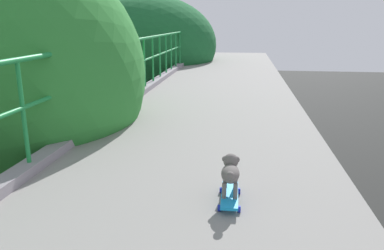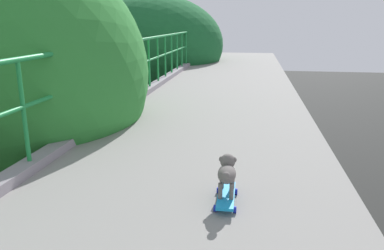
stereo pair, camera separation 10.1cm
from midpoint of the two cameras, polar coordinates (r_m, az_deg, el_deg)
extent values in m
cylinder|color=#1C833D|center=(4.04, -23.56, 1.81)|extent=(0.04, 0.04, 1.03)
cylinder|color=#1C833D|center=(4.70, -18.57, 4.06)|extent=(0.04, 0.04, 1.03)
cylinder|color=#1C833D|center=(5.38, -14.81, 5.72)|extent=(0.04, 0.04, 1.03)
cylinder|color=#1C833D|center=(6.09, -11.90, 6.99)|extent=(0.04, 0.04, 1.03)
cylinder|color=#1C833D|center=(6.82, -9.59, 7.97)|extent=(0.04, 0.04, 1.03)
cylinder|color=#1C833D|center=(7.55, -7.72, 8.76)|extent=(0.04, 0.04, 1.03)
cylinder|color=#1C833D|center=(8.29, -6.18, 9.40)|extent=(0.04, 0.04, 1.03)
cylinder|color=#1C833D|center=(9.04, -4.88, 9.93)|extent=(0.04, 0.04, 1.03)
cylinder|color=#1C833D|center=(9.79, -3.79, 10.37)|extent=(0.04, 0.04, 1.03)
cylinder|color=#1C833D|center=(10.55, -2.84, 10.75)|extent=(0.04, 0.04, 1.03)
cylinder|color=#1C833D|center=(11.30, -2.02, 11.08)|extent=(0.04, 0.04, 1.03)
cylinder|color=#1C833D|center=(12.06, -1.30, 11.36)|extent=(0.04, 0.04, 1.03)
cylinder|color=#1C833D|center=(12.83, -0.67, 11.61)|extent=(0.04, 0.04, 1.03)
cylinder|color=#1C833D|center=(13.59, -0.11, 11.82)|extent=(0.04, 0.04, 1.03)
cylinder|color=#1C833D|center=(14.35, 0.40, 12.02)|extent=(0.04, 0.04, 1.03)
cylinder|color=#1C833D|center=(15.12, 0.85, 12.19)|extent=(0.04, 0.04, 1.03)
cylinder|color=#1C833D|center=(15.89, 1.26, 12.35)|extent=(0.04, 0.04, 1.03)
cylinder|color=#1C833D|center=(16.66, 1.64, 12.49)|extent=(0.04, 0.04, 1.03)
cylinder|color=#1C833D|center=(17.42, 1.98, 12.62)|extent=(0.04, 0.04, 1.03)
cube|color=red|center=(24.61, -13.80, 1.66)|extent=(2.44, 11.42, 3.14)
cube|color=black|center=(24.49, -13.88, 2.91)|extent=(2.46, 10.51, 0.70)
cylinder|color=black|center=(28.18, -8.33, 0.80)|extent=(0.28, 0.96, 0.96)
cylinder|color=black|center=(28.96, -12.75, 0.97)|extent=(0.28, 0.96, 0.96)
cylinder|color=black|center=(21.77, -13.87, -3.91)|extent=(0.28, 0.96, 0.96)
cylinder|color=black|center=(22.77, -19.32, -3.50)|extent=(0.28, 0.96, 0.96)
ellipsoid|color=#2B7B31|center=(6.57, -25.86, 6.96)|extent=(4.40, 4.40, 4.06)
cylinder|color=#503232|center=(15.99, -5.07, -2.63)|extent=(0.57, 0.57, 5.17)
ellipsoid|color=#195A2C|center=(15.23, -5.44, 12.07)|extent=(5.38, 5.38, 3.78)
cube|color=#1996DA|center=(3.24, 6.12, -10.57)|extent=(0.15, 0.52, 0.02)
cylinder|color=#1A28B1|center=(3.41, 7.58, -9.97)|extent=(0.02, 0.05, 0.05)
cylinder|color=#1A28B1|center=(3.41, 4.85, -9.86)|extent=(0.02, 0.05, 0.05)
cylinder|color=#1A28B1|center=(3.11, 7.49, -12.62)|extent=(0.02, 0.05, 0.05)
cylinder|color=#1A28B1|center=(3.11, 4.47, -12.49)|extent=(0.02, 0.05, 0.05)
cylinder|color=#645E5B|center=(3.31, 7.05, -8.49)|extent=(0.04, 0.04, 0.13)
cylinder|color=#645E5B|center=(3.31, 5.44, -8.42)|extent=(0.04, 0.04, 0.13)
cylinder|color=#645E5B|center=(3.13, 6.96, -10.01)|extent=(0.04, 0.04, 0.13)
cylinder|color=#645E5B|center=(3.13, 5.25, -9.94)|extent=(0.04, 0.04, 0.13)
ellipsoid|color=#645E5B|center=(3.18, 6.23, -7.41)|extent=(0.16, 0.28, 0.14)
sphere|color=#645E5B|center=(3.26, 6.34, -5.51)|extent=(0.13, 0.13, 0.13)
ellipsoid|color=#5E6254|center=(3.32, 6.37, -5.30)|extent=(0.05, 0.06, 0.04)
sphere|color=#645E5B|center=(3.25, 7.22, -5.27)|extent=(0.06, 0.06, 0.06)
sphere|color=#645E5B|center=(3.25, 5.48, -5.20)|extent=(0.06, 0.06, 0.06)
sphere|color=#645E5B|center=(3.03, 6.16, -7.73)|extent=(0.07, 0.07, 0.07)
camera|label=1|loc=(0.05, -89.32, 0.19)|focal=35.12mm
camera|label=2|loc=(0.05, 90.68, -0.19)|focal=35.12mm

